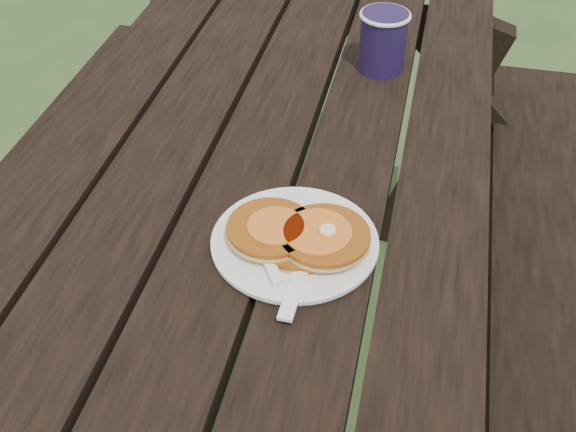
% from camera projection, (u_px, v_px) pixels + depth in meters
% --- Properties ---
extents(ground, '(60.00, 60.00, 0.00)m').
position_uv_depth(ground, '(270.00, 400.00, 1.70)').
color(ground, '#29431C').
rests_on(ground, ground).
extents(picnic_table, '(1.36, 1.80, 0.75)m').
position_uv_depth(picnic_table, '(267.00, 294.00, 1.46)').
color(picnic_table, black).
rests_on(picnic_table, ground).
extents(plate, '(0.27, 0.27, 0.01)m').
position_uv_depth(plate, '(295.00, 243.00, 1.01)').
color(plate, white).
rests_on(plate, picnic_table).
extents(pancake_stack, '(0.20, 0.13, 0.04)m').
position_uv_depth(pancake_stack, '(299.00, 234.00, 1.00)').
color(pancake_stack, '#9A4E11').
rests_on(pancake_stack, plate).
extents(knife, '(0.02, 0.18, 0.00)m').
position_uv_depth(knife, '(301.00, 270.00, 0.96)').
color(knife, white).
rests_on(knife, plate).
extents(fork, '(0.11, 0.15, 0.01)m').
position_uv_depth(fork, '(265.00, 255.00, 0.98)').
color(fork, white).
rests_on(fork, plate).
extents(coffee_cup, '(0.09, 0.09, 0.11)m').
position_uv_depth(coffee_cup, '(383.00, 38.00, 1.35)').
color(coffee_cup, '#1C1136').
rests_on(coffee_cup, picnic_table).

